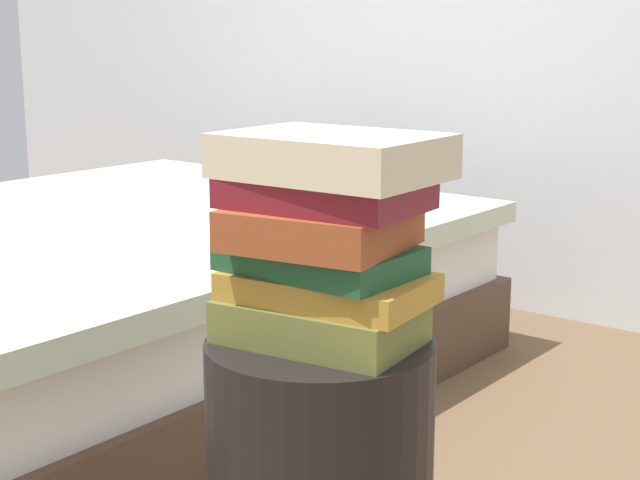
{
  "coord_description": "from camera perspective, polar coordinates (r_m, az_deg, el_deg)",
  "views": [
    {
      "loc": [
        0.8,
        -1.01,
        0.96
      ],
      "look_at": [
        0.0,
        0.0,
        0.68
      ],
      "focal_mm": 54.04,
      "sensor_mm": 36.0,
      "label": 1
    }
  ],
  "objects": [
    {
      "name": "book_maroon",
      "position": [
        1.3,
        0.22,
        2.76
      ],
      "size": [
        0.28,
        0.2,
        0.04
      ],
      "primitive_type": "cube",
      "rotation": [
        0.0,
        0.0,
        0.1
      ],
      "color": "maroon",
      "rests_on": "book_rust"
    },
    {
      "name": "book_olive",
      "position": [
        1.35,
        -0.13,
        -4.88
      ],
      "size": [
        0.29,
        0.21,
        0.06
      ],
      "primitive_type": "cube",
      "rotation": [
        0.0,
        0.0,
        0.14
      ],
      "color": "olive",
      "rests_on": "side_table"
    },
    {
      "name": "book_forest",
      "position": [
        1.34,
        -0.02,
        -1.1
      ],
      "size": [
        0.26,
        0.17,
        0.04
      ],
      "primitive_type": "cube",
      "rotation": [
        0.0,
        0.0,
        0.01
      ],
      "color": "#1E512D",
      "rests_on": "book_ochre"
    },
    {
      "name": "book_ochre",
      "position": [
        1.34,
        0.47,
        -2.8
      ],
      "size": [
        0.3,
        0.2,
        0.04
      ],
      "primitive_type": "cube",
      "rotation": [
        0.0,
        0.0,
        0.12
      ],
      "color": "#B7842D",
      "rests_on": "book_olive"
    },
    {
      "name": "bed",
      "position": [
        2.7,
        -13.18,
        -3.56
      ],
      "size": [
        1.53,
        2.0,
        0.62
      ],
      "rotation": [
        0.0,
        0.0,
        -0.0
      ],
      "color": "#4C3828",
      "rests_on": "ground_plane"
    },
    {
      "name": "book_rust",
      "position": [
        1.32,
        0.09,
        0.78
      ],
      "size": [
        0.26,
        0.24,
        0.06
      ],
      "primitive_type": "cube",
      "rotation": [
        0.0,
        0.0,
        0.17
      ],
      "color": "#994723",
      "rests_on": "book_forest"
    },
    {
      "name": "book_cream",
      "position": [
        1.3,
        0.72,
        5.0
      ],
      "size": [
        0.3,
        0.22,
        0.06
      ],
      "primitive_type": "cube",
      "rotation": [
        0.0,
        0.0,
        0.04
      ],
      "color": "beige",
      "rests_on": "book_maroon"
    }
  ]
}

